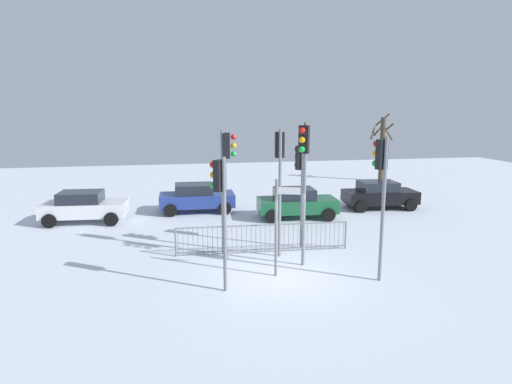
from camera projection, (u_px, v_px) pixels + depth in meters
ground_plane at (279, 276)px, 14.20m from camera, size 60.00×60.00×0.00m
traffic_light_foreground_right at (220, 193)px, 12.65m from camera, size 0.46×0.48×3.97m
traffic_light_mid_right at (280, 164)px, 15.68m from camera, size 0.34×0.57×4.58m
traffic_light_mid_left at (226, 164)px, 15.75m from camera, size 0.56×0.36×4.55m
traffic_light_foreground_left at (381, 176)px, 13.40m from camera, size 0.38×0.55×4.49m
traffic_light_rear_right at (304, 163)px, 14.46m from camera, size 0.43×0.51×4.86m
traffic_light_rear_left at (300, 172)px, 16.72m from camera, size 0.37×0.55×4.02m
direction_sign_post at (278, 223)px, 13.94m from camera, size 0.75×0.31×3.14m
pedestrian_guard_railing at (263, 238)px, 16.48m from camera, size 6.45×0.36×1.07m
car_green_far at (296, 203)px, 21.67m from camera, size 3.91×2.15×1.47m
car_black_trailing at (379, 194)px, 23.74m from camera, size 3.89×2.10×1.47m
car_white_near at (84, 206)px, 20.82m from camera, size 3.91×2.16×1.47m
car_blue_mid at (196, 197)px, 22.93m from camera, size 3.84×1.99×1.47m
bare_tree_left at (382, 146)px, 32.55m from camera, size 1.80×1.80×4.92m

